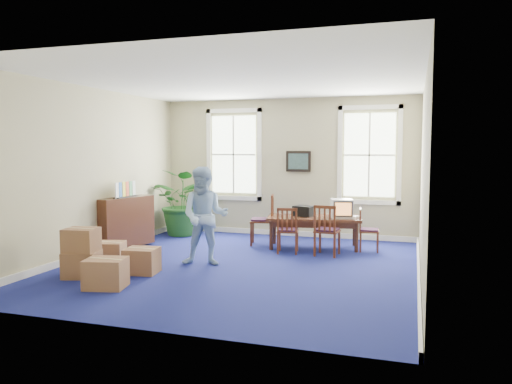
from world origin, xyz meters
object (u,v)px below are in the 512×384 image
(chair_near_left, at_px, (288,230))
(cardboard_boxes, at_px, (97,251))
(conference_table, at_px, (314,232))
(credenza, at_px, (126,224))
(potted_plant, at_px, (184,203))
(crt_tv, at_px, (342,208))
(man, at_px, (205,216))

(chair_near_left, xyz_separation_m, cardboard_boxes, (-2.47, -2.70, -0.04))
(conference_table, relative_size, credenza, 1.47)
(potted_plant, bearing_deg, credenza, -104.91)
(conference_table, distance_m, potted_plant, 3.27)
(conference_table, distance_m, cardboard_boxes, 4.40)
(crt_tv, bearing_deg, credenza, -179.72)
(conference_table, bearing_deg, crt_tv, -5.50)
(man, xyz_separation_m, cardboard_boxes, (-1.34, -1.26, -0.45))
(chair_near_left, distance_m, man, 1.88)
(man, height_order, cardboard_boxes, man)
(potted_plant, xyz_separation_m, cardboard_boxes, (0.34, -3.89, -0.36))
(chair_near_left, distance_m, credenza, 3.33)
(chair_near_left, xyz_separation_m, credenza, (-3.28, -0.59, 0.05))
(man, bearing_deg, crt_tv, 33.12)
(conference_table, height_order, crt_tv, crt_tv)
(conference_table, xyz_separation_m, credenza, (-3.66, -1.23, 0.18))
(man, bearing_deg, credenza, 145.55)
(conference_table, height_order, potted_plant, potted_plant)
(crt_tv, relative_size, potted_plant, 0.29)
(conference_table, height_order, chair_near_left, chair_near_left)
(crt_tv, xyz_separation_m, potted_plant, (-3.75, 0.50, -0.06))
(credenza, distance_m, cardboard_boxes, 2.27)
(crt_tv, bearing_deg, man, -150.79)
(man, relative_size, cardboard_boxes, 1.20)
(crt_tv, height_order, potted_plant, potted_plant)
(cardboard_boxes, bearing_deg, chair_near_left, 47.61)
(credenza, bearing_deg, man, -7.33)
(potted_plant, bearing_deg, conference_table, -9.63)
(conference_table, bearing_deg, chair_near_left, -130.86)
(conference_table, bearing_deg, cardboard_boxes, -140.34)
(chair_near_left, height_order, cardboard_boxes, chair_near_left)
(conference_table, xyz_separation_m, potted_plant, (-3.19, 0.54, 0.45))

